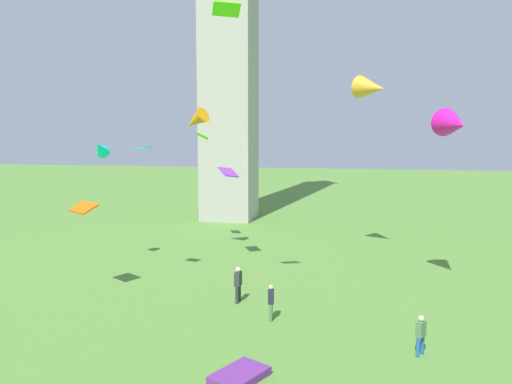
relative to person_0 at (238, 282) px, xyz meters
name	(u,v)px	position (x,y,z in m)	size (l,w,h in m)	color
person_0	(238,282)	(0.00, 0.00, 0.00)	(0.31, 0.56, 1.80)	#2D3338
person_1	(421,333)	(8.15, -4.33, -0.13)	(0.43, 0.47, 1.57)	#235693
person_2	(271,300)	(2.01, -1.99, -0.09)	(0.29, 0.51, 1.64)	#51754C
kite_flying_0	(226,9)	(0.00, -1.87, 12.67)	(1.38, 1.12, 0.52)	#5BEF1A
kite_flying_1	(454,124)	(10.33, 2.92, 7.85)	(2.00, 2.51, 1.68)	#E6149F
kite_flying_2	(196,120)	(-4.78, 7.91, 8.29)	(2.11, 1.68, 1.67)	orange
kite_flying_3	(371,88)	(6.47, 9.47, 10.33)	(2.66, 2.61, 1.76)	gold
kite_flying_4	(228,172)	(-2.37, 7.08, 4.97)	(1.54, 1.66, 0.64)	#892EDE
kite_flying_5	(142,148)	(-5.81, 1.86, 6.60)	(1.08, 0.90, 0.20)	#04C6C3
kite_flying_6	(84,207)	(-7.98, -0.58, 3.62)	(1.71, 1.49, 0.55)	#E65C08
kite_flying_7	(100,148)	(-9.52, 4.00, 6.54)	(1.09, 1.54, 1.26)	#0EF0E0
kite_flying_8	(202,136)	(-5.45, 11.30, 7.29)	(1.32, 1.54, 0.62)	#62EF25
kite_bundle_0	(239,376)	(1.89, -7.48, -0.88)	(1.96, 1.27, 0.28)	#632A7E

